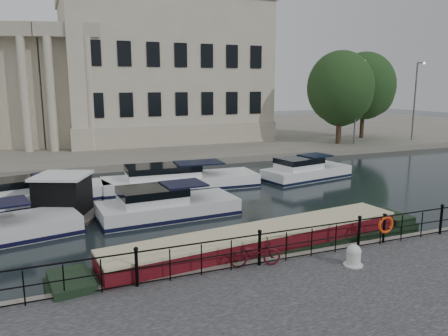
{
  "coord_description": "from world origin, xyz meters",
  "views": [
    {
      "loc": [
        -6.17,
        -14.23,
        6.37
      ],
      "look_at": [
        0.5,
        2.0,
        3.0
      ],
      "focal_mm": 35.0,
      "sensor_mm": 36.0,
      "label": 1
    }
  ],
  "objects_px": {
    "life_ring_post": "(386,225)",
    "narrowboat": "(262,250)",
    "bicycle": "(255,253)",
    "mooring_bollard": "(354,256)",
    "harbour_hut": "(63,198)"
  },
  "relations": [
    {
      "from": "mooring_bollard",
      "to": "life_ring_post",
      "type": "height_order",
      "value": "life_ring_post"
    },
    {
      "from": "narrowboat",
      "to": "bicycle",
      "type": "bearing_deg",
      "value": -129.95
    },
    {
      "from": "harbour_hut",
      "to": "mooring_bollard",
      "type": "bearing_deg",
      "value": -28.68
    },
    {
      "from": "mooring_bollard",
      "to": "harbour_hut",
      "type": "distance_m",
      "value": 13.98
    },
    {
      "from": "harbour_hut",
      "to": "life_ring_post",
      "type": "bearing_deg",
      "value": -18.25
    },
    {
      "from": "life_ring_post",
      "to": "harbour_hut",
      "type": "relative_size",
      "value": 0.27
    },
    {
      "from": "bicycle",
      "to": "narrowboat",
      "type": "xyz_separation_m",
      "value": [
        1.05,
        1.57,
        -0.63
      ]
    },
    {
      "from": "bicycle",
      "to": "mooring_bollard",
      "type": "height_order",
      "value": "bicycle"
    },
    {
      "from": "harbour_hut",
      "to": "bicycle",
      "type": "bearing_deg",
      "value": -37.22
    },
    {
      "from": "bicycle",
      "to": "harbour_hut",
      "type": "height_order",
      "value": "harbour_hut"
    },
    {
      "from": "bicycle",
      "to": "narrowboat",
      "type": "relative_size",
      "value": 0.11
    },
    {
      "from": "bicycle",
      "to": "narrowboat",
      "type": "height_order",
      "value": "bicycle"
    },
    {
      "from": "life_ring_post",
      "to": "narrowboat",
      "type": "distance_m",
      "value": 4.69
    },
    {
      "from": "bicycle",
      "to": "mooring_bollard",
      "type": "distance_m",
      "value": 3.22
    },
    {
      "from": "mooring_bollard",
      "to": "life_ring_post",
      "type": "relative_size",
      "value": 0.64
    }
  ]
}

